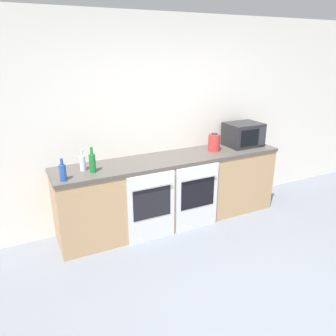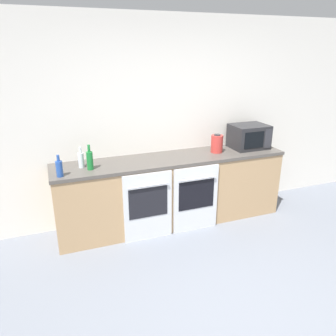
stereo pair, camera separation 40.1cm
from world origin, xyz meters
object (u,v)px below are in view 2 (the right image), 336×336
Objects in this scene: oven_left at (148,207)px; microwave at (249,136)px; bottle_green at (90,160)px; bottle_blue at (59,168)px; oven_right at (196,199)px; kettle at (217,144)px; bottle_clear at (81,160)px.

oven_left is 1.78× the size of microwave.
bottle_blue is at bearing -161.88° from bottle_green.
oven_right is at bearing -10.44° from bottle_green.
microwave is at bearing 3.75° from kettle.
kettle is at bearing 35.81° from oven_right.
kettle is at bearing -176.25° from microwave.
bottle_green is 1.65m from kettle.
bottle_clear is 1.01× the size of kettle.
bottle_blue reaches higher than oven_right.
bottle_green is at bearing -176.82° from microwave.
oven_left is 1.72m from microwave.
bottle_green is at bearing -176.99° from kettle.
bottle_blue is 1.00× the size of kettle.
bottle_clear is 1.74m from kettle.
oven_right is 1.46m from bottle_clear.
microwave is (1.56, 0.34, 0.63)m from oven_left.
bottle_clear is at bearing 154.39° from oven_left.
microwave reaches higher than oven_right.
bottle_clear is 0.14m from bottle_green.
bottle_green is (0.09, -0.10, 0.02)m from bottle_clear.
oven_right is 1.18m from microwave.
microwave is (0.94, 0.34, 0.63)m from oven_right.
microwave is 2.50m from bottle_blue.
microwave is 2.24m from bottle_clear.
microwave is at bearing 3.18° from bottle_green.
bottle_clear is at bearing -179.57° from microwave.
kettle is at bearing 3.01° from bottle_green.
oven_right is 0.79m from kettle.
oven_right is at bearing -14.11° from bottle_clear.
microwave reaches higher than bottle_green.
kettle is (1.99, 0.20, 0.02)m from bottle_blue.
microwave is 2.00× the size of kettle.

